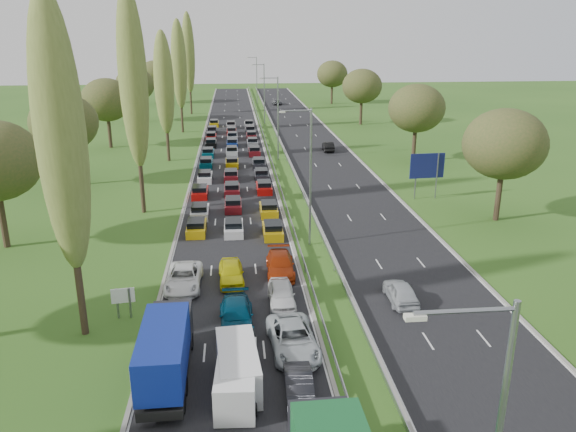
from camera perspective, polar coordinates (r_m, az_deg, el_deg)
name	(u,v)px	position (r m, az deg, el deg)	size (l,w,h in m)	color
ground	(277,157)	(85.22, -1.11, 6.01)	(260.00, 260.00, 0.00)	#2D561A
near_carriageway	(232,154)	(87.43, -5.68, 6.24)	(10.50, 215.00, 0.04)	black
far_carriageway	(319,153)	(88.41, 3.15, 6.43)	(10.50, 215.00, 0.04)	black
central_reservation	(276,150)	(87.55, -1.24, 6.71)	(2.36, 215.00, 0.32)	gray
lamp_columns	(278,119)	(82.20, -1.03, 9.82)	(0.18, 140.18, 12.00)	gray
poplar_row	(153,80)	(72.11, -13.54, 13.28)	(2.80, 127.80, 22.44)	#2D2116
woodland_left	(56,127)	(69.47, -22.54, 8.33)	(8.00, 166.00, 11.10)	#2D2116
woodland_right	(437,117)	(75.09, 14.91, 9.73)	(8.00, 153.00, 11.10)	#2D2116
traffic_queue_fill	(232,158)	(82.59, -5.70, 5.85)	(9.14, 68.95, 0.80)	#BF990C
near_car_2	(184,278)	(42.03, -10.54, -6.20)	(2.50, 5.43, 1.51)	white
near_car_7	(236,315)	(36.31, -5.27, -10.02)	(2.14, 5.27, 1.53)	#053953
near_car_8	(231,272)	(42.39, -5.80, -5.73)	(1.83, 4.55, 1.55)	#D1CE0D
near_car_9	(299,388)	(29.82, 1.14, -17.05)	(1.42, 4.07, 1.34)	black
near_car_10	(293,339)	(33.63, 0.52, -12.36)	(2.61, 5.66, 1.57)	#B4BBBE
near_car_11	(280,265)	(43.59, -0.80, -4.97)	(2.11, 5.19, 1.51)	#932909
near_car_12	(281,294)	(38.91, -0.67, -7.94)	(1.78, 4.42, 1.50)	silver
far_car_0	(401,292)	(40.02, 11.38, -7.56)	(1.75, 4.36, 1.49)	#ADB2B7
far_car_1	(328,146)	(89.63, 4.10, 7.06)	(1.54, 4.42, 1.46)	black
far_car_2	(277,102)	(149.60, -1.13, 11.53)	(2.31, 5.01, 1.39)	slate
blue_lorry	(166,350)	(31.30, -12.26, -13.15)	(2.30, 8.27, 3.49)	black
white_van_front	(238,364)	(31.01, -5.12, -14.75)	(2.04, 5.19, 2.09)	white
white_van_rear	(236,377)	(30.08, -5.26, -15.98)	(1.98, 5.04, 2.03)	white
info_sign	(123,299)	(38.46, -16.39, -8.08)	(1.50, 0.30, 2.10)	gray
direction_sign	(427,168)	(64.49, 13.95, 4.77)	(4.00, 0.41, 5.20)	gray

